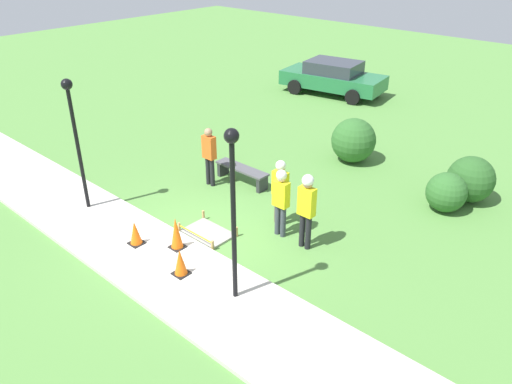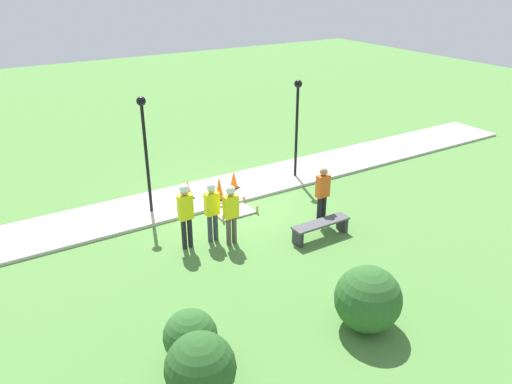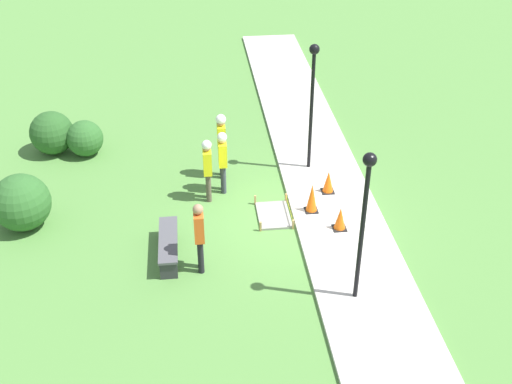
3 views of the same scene
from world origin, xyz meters
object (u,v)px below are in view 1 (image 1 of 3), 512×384
at_px(traffic_cone_near_patch, 135,233).
at_px(worker_assistant, 307,204).
at_px(traffic_cone_far_patch, 176,233).
at_px(park_bench, 242,172).
at_px(lamppost_near, 233,192).
at_px(bystander_in_orange_shirt, 209,153).
at_px(parked_car_green, 333,77).
at_px(worker_trainee, 281,197).
at_px(worker_supervisor, 280,187).
at_px(lamppost_far, 74,125).
at_px(traffic_cone_sidewalk_edge, 180,262).

xyz_separation_m(traffic_cone_near_patch, worker_assistant, (3.02, 2.73, 0.79)).
xyz_separation_m(traffic_cone_far_patch, park_bench, (-1.36, 3.68, -0.14)).
relative_size(park_bench, lamppost_near, 0.50).
bearing_deg(traffic_cone_far_patch, worker_assistant, 45.20).
distance_m(traffic_cone_far_patch, bystander_in_orange_shirt, 3.58).
distance_m(park_bench, parked_car_green, 10.04).
xyz_separation_m(traffic_cone_near_patch, park_bench, (-0.50, 4.24, -0.05)).
bearing_deg(worker_trainee, worker_assistant, -1.64).
height_order(park_bench, bystander_in_orange_shirt, bystander_in_orange_shirt).
distance_m(worker_assistant, bystander_in_orange_shirt, 4.19).
bearing_deg(lamppost_near, worker_supervisor, 113.16).
relative_size(park_bench, bystander_in_orange_shirt, 1.02).
distance_m(worker_assistant, lamppost_far, 6.18).
relative_size(bystander_in_orange_shirt, parked_car_green, 0.37).
xyz_separation_m(traffic_cone_near_patch, parked_car_green, (-3.71, 13.74, 0.39)).
relative_size(traffic_cone_near_patch, traffic_cone_sidewalk_edge, 0.97).
bearing_deg(traffic_cone_sidewalk_edge, bystander_in_orange_shirt, 128.44).
relative_size(traffic_cone_sidewalk_edge, worker_assistant, 0.33).
bearing_deg(worker_assistant, worker_supervisor, 158.97).
bearing_deg(worker_assistant, traffic_cone_far_patch, -134.80).
relative_size(traffic_cone_near_patch, parked_car_green, 0.13).
height_order(park_bench, lamppost_near, lamppost_near).
bearing_deg(traffic_cone_sidewalk_edge, lamppost_far, 176.31).
relative_size(park_bench, worker_supervisor, 1.02).
bearing_deg(worker_trainee, lamppost_far, -151.70).
distance_m(worker_supervisor, worker_assistant, 1.25).
bearing_deg(worker_trainee, traffic_cone_near_patch, -129.04).
distance_m(traffic_cone_near_patch, parked_car_green, 14.24).
distance_m(bystander_in_orange_shirt, lamppost_far, 3.84).
xyz_separation_m(worker_supervisor, lamppost_far, (-4.34, -2.96, 1.38)).
bearing_deg(traffic_cone_near_patch, worker_trainee, 50.96).
distance_m(traffic_cone_near_patch, traffic_cone_sidewalk_edge, 1.72).
distance_m(traffic_cone_near_patch, worker_assistant, 4.14).
distance_m(worker_assistant, parked_car_green, 12.91).
xyz_separation_m(lamppost_far, parked_car_green, (-1.23, 13.53, -1.66)).
height_order(worker_trainee, lamppost_far, lamppost_far).
distance_m(traffic_cone_sidewalk_edge, worker_supervisor, 3.30).
bearing_deg(traffic_cone_sidewalk_edge, worker_assistant, 65.07).
relative_size(traffic_cone_far_patch, worker_trainee, 0.45).
xyz_separation_m(traffic_cone_sidewalk_edge, lamppost_near, (1.40, 0.27, 2.12)).
bearing_deg(worker_supervisor, worker_assistant, -21.03).
relative_size(traffic_cone_far_patch, worker_supervisor, 0.45).
bearing_deg(traffic_cone_far_patch, lamppost_near, -8.58).
bearing_deg(lamppost_far, traffic_cone_sidewalk_edge, -3.69).
relative_size(traffic_cone_sidewalk_edge, worker_supervisor, 0.35).
bearing_deg(traffic_cone_near_patch, lamppost_far, 175.13).
bearing_deg(worker_assistant, worker_trainee, 178.36).
height_order(worker_supervisor, lamppost_far, lamppost_far).
height_order(worker_supervisor, parked_car_green, worker_supervisor).
xyz_separation_m(worker_supervisor, bystander_in_orange_shirt, (-2.96, 0.32, -0.04)).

